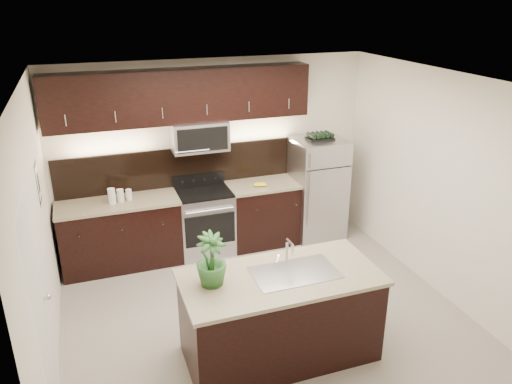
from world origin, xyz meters
TOP-DOWN VIEW (x-y plane):
  - ground at (0.00, 0.00)m, footprint 4.50×4.50m
  - room_walls at (-0.11, -0.04)m, footprint 4.52×4.02m
  - counter_run at (-0.46, 1.69)m, footprint 3.51×0.65m
  - upper_fixtures at (-0.43, 1.84)m, footprint 3.49×0.40m
  - island at (-0.08, -0.75)m, footprint 1.96×0.96m
  - sink_faucet at (0.07, -0.74)m, footprint 0.84×0.50m
  - refrigerator at (1.49, 1.63)m, footprint 0.74×0.67m
  - wine_rack at (1.49, 1.63)m, footprint 0.38×0.23m
  - plant at (-0.75, -0.67)m, footprint 0.38×0.38m
  - canisters at (-1.40, 1.66)m, footprint 0.31×0.14m
  - french_press at (1.17, 1.64)m, footprint 0.10×0.10m
  - bananas at (0.51, 1.61)m, footprint 0.22×0.20m

SIDE VIEW (x-z plane):
  - ground at x=0.00m, z-range 0.00..0.00m
  - counter_run at x=-0.46m, z-range 0.00..0.94m
  - island at x=-0.08m, z-range 0.00..0.94m
  - refrigerator at x=1.49m, z-range 0.00..1.53m
  - sink_faucet at x=0.07m, z-range 0.81..1.10m
  - bananas at x=0.51m, z-range 0.94..1.00m
  - canisters at x=-1.40m, z-range 0.93..1.14m
  - french_press at x=1.17m, z-range 0.90..1.19m
  - plant at x=-0.75m, z-range 0.94..1.46m
  - wine_rack at x=1.49m, z-range 1.53..1.62m
  - room_walls at x=-0.11m, z-range 0.34..3.05m
  - upper_fixtures at x=-0.43m, z-range 1.31..2.97m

